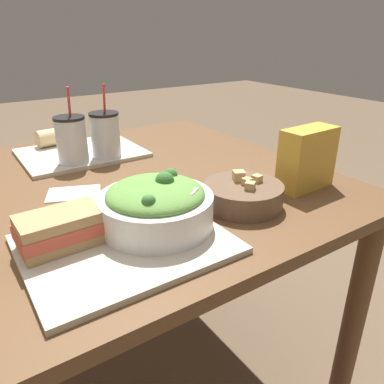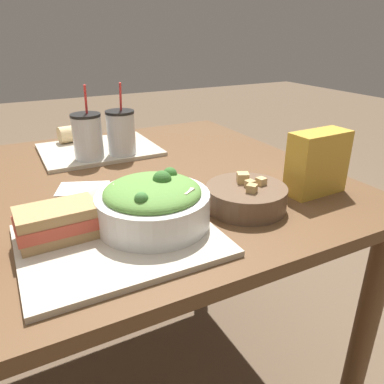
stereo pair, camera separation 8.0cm
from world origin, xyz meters
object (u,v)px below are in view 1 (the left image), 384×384
(soup_bowl, at_px, (243,194))
(baguette_near, at_px, (100,205))
(salad_bowl, at_px, (156,204))
(sandwich_near, at_px, (60,230))
(baguette_far, at_px, (53,137))
(drink_cup_dark, at_px, (72,141))
(drink_cup_red, at_px, (106,136))
(napkin_folded, at_px, (74,193))
(chip_bag, at_px, (307,159))

(soup_bowl, relative_size, baguette_near, 1.48)
(salad_bowl, height_order, sandwich_near, salad_bowl)
(baguette_far, bearing_deg, drink_cup_dark, 173.46)
(baguette_far, bearing_deg, salad_bowl, 174.54)
(salad_bowl, bearing_deg, soup_bowl, -1.80)
(salad_bowl, relative_size, sandwich_near, 1.50)
(salad_bowl, height_order, drink_cup_red, drink_cup_red)
(sandwich_near, xyz_separation_m, baguette_near, (0.10, 0.06, -0.00))
(salad_bowl, relative_size, drink_cup_dark, 1.04)
(napkin_folded, bearing_deg, baguette_near, -89.20)
(sandwich_near, relative_size, chip_bag, 0.98)
(sandwich_near, bearing_deg, napkin_folded, 66.44)
(napkin_folded, bearing_deg, drink_cup_red, 49.66)
(baguette_far, bearing_deg, chip_bag, -154.60)
(salad_bowl, relative_size, chip_bag, 1.47)
(baguette_near, bearing_deg, salad_bowl, -160.11)
(soup_bowl, xyz_separation_m, napkin_folded, (-0.30, 0.28, -0.03))
(drink_cup_dark, height_order, drink_cup_red, same)
(drink_cup_red, distance_m, chip_bag, 0.59)
(soup_bowl, height_order, drink_cup_dark, drink_cup_dark)
(chip_bag, distance_m, napkin_folded, 0.59)
(chip_bag, bearing_deg, napkin_folded, 148.34)
(drink_cup_dark, bearing_deg, salad_bowl, -88.22)
(soup_bowl, xyz_separation_m, sandwich_near, (-0.40, 0.04, 0.02))
(soup_bowl, relative_size, baguette_far, 1.70)
(soup_bowl, distance_m, baguette_far, 0.74)
(drink_cup_dark, relative_size, chip_bag, 1.42)
(drink_cup_red, distance_m, napkin_folded, 0.28)
(baguette_far, xyz_separation_m, drink_cup_red, (0.10, -0.21, 0.04))
(salad_bowl, xyz_separation_m, drink_cup_dark, (-0.01, 0.48, 0.02))
(salad_bowl, bearing_deg, chip_bag, -1.58)
(salad_bowl, bearing_deg, drink_cup_dark, 91.78)
(soup_bowl, height_order, sandwich_near, same)
(sandwich_near, distance_m, baguette_near, 0.12)
(salad_bowl, distance_m, chip_bag, 0.43)
(drink_cup_dark, xyz_separation_m, chip_bag, (0.44, -0.49, 0.00))
(baguette_far, xyz_separation_m, drink_cup_dark, (0.00, -0.21, 0.04))
(salad_bowl, bearing_deg, napkin_folded, 106.76)
(soup_bowl, distance_m, drink_cup_red, 0.51)
(drink_cup_red, bearing_deg, salad_bowl, -100.53)
(soup_bowl, distance_m, baguette_near, 0.32)
(sandwich_near, relative_size, baguette_far, 1.42)
(soup_bowl, height_order, drink_cup_red, drink_cup_red)
(baguette_near, bearing_deg, drink_cup_red, -44.25)
(salad_bowl, relative_size, baguette_far, 2.12)
(soup_bowl, height_order, baguette_near, soup_bowl)
(baguette_near, relative_size, drink_cup_red, 0.56)
(baguette_far, bearing_deg, drink_cup_red, -160.45)
(sandwich_near, bearing_deg, chip_bag, -5.93)
(soup_bowl, relative_size, drink_cup_dark, 0.83)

